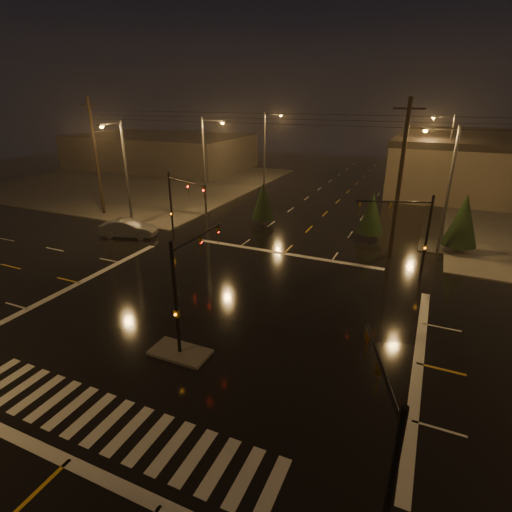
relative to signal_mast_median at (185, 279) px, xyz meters
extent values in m
plane|color=black|center=(0.00, 3.07, -3.75)|extent=(140.00, 140.00, 0.00)
cube|color=#43413C|center=(-30.00, 33.07, -3.69)|extent=(36.00, 36.00, 0.12)
cube|color=#43413C|center=(0.00, -0.93, -3.68)|extent=(3.00, 1.60, 0.15)
cube|color=beige|center=(0.00, -5.93, -3.75)|extent=(15.00, 2.60, 0.01)
cube|color=beige|center=(0.00, -7.93, -3.75)|extent=(16.00, 0.50, 0.01)
cube|color=beige|center=(0.00, 14.07, -3.75)|extent=(16.00, 0.50, 0.01)
cube|color=#423D3A|center=(-35.00, 45.07, -0.95)|extent=(30.00, 18.00, 5.60)
cylinder|color=black|center=(0.00, -0.93, -0.75)|extent=(0.18, 0.18, 6.00)
cylinder|color=black|center=(0.00, 1.32, 1.75)|extent=(0.12, 4.50, 0.12)
imported|color=#594707|center=(0.00, 3.35, 1.70)|extent=(0.16, 0.20, 1.00)
cube|color=#594707|center=(0.00, -0.93, -1.45)|extent=(0.25, 0.18, 0.35)
cylinder|color=black|center=(10.50, 13.57, -0.75)|extent=(0.18, 0.18, 6.00)
cylinder|color=black|center=(8.15, 12.72, 1.75)|extent=(4.74, 1.82, 0.12)
imported|color=#594707|center=(6.04, 11.95, 1.70)|extent=(0.24, 0.22, 1.00)
cube|color=#594707|center=(10.50, 13.57, -1.45)|extent=(0.25, 0.18, 0.35)
cylinder|color=black|center=(-10.50, 13.57, -0.75)|extent=(0.18, 0.18, 6.00)
cylinder|color=black|center=(-8.15, 12.72, 1.75)|extent=(4.74, 1.82, 0.12)
imported|color=#594707|center=(-6.04, 11.95, 1.70)|extent=(0.24, 0.22, 1.00)
cube|color=#594707|center=(-10.50, 13.57, -1.45)|extent=(0.25, 0.18, 0.35)
cylinder|color=black|center=(10.50, -7.43, -0.75)|extent=(0.18, 0.18, 6.00)
cylinder|color=black|center=(9.82, -5.55, 1.75)|extent=(1.48, 3.80, 0.12)
imported|color=#594707|center=(9.20, -3.86, 1.70)|extent=(0.22, 0.24, 1.00)
cylinder|color=#38383A|center=(-11.50, 21.07, 1.25)|extent=(0.24, 0.24, 10.00)
cylinder|color=#38383A|center=(-10.30, 21.07, 6.05)|extent=(2.40, 0.14, 0.14)
cube|color=#38383A|center=(-9.20, 21.07, 6.00)|extent=(0.70, 0.30, 0.18)
sphere|color=orange|center=(-9.20, 21.07, 5.87)|extent=(0.32, 0.32, 0.32)
cylinder|color=#38383A|center=(-11.50, 37.07, 1.25)|extent=(0.24, 0.24, 10.00)
cylinder|color=#38383A|center=(-10.30, 37.07, 6.05)|extent=(2.40, 0.14, 0.14)
cube|color=#38383A|center=(-9.20, 37.07, 6.00)|extent=(0.70, 0.30, 0.18)
sphere|color=orange|center=(-9.20, 37.07, 5.87)|extent=(0.32, 0.32, 0.32)
cylinder|color=#38383A|center=(11.50, 19.07, 1.25)|extent=(0.24, 0.24, 10.00)
cylinder|color=#38383A|center=(10.30, 19.07, 6.05)|extent=(2.40, 0.14, 0.14)
cube|color=#38383A|center=(9.20, 19.07, 6.00)|extent=(0.70, 0.30, 0.18)
sphere|color=orange|center=(9.20, 19.07, 5.87)|extent=(0.32, 0.32, 0.32)
cylinder|color=#38383A|center=(11.50, 39.07, 1.25)|extent=(0.24, 0.24, 10.00)
cylinder|color=#38383A|center=(10.30, 39.07, 6.05)|extent=(2.40, 0.14, 0.14)
cube|color=#38383A|center=(9.20, 39.07, 6.00)|extent=(0.70, 0.30, 0.18)
sphere|color=orange|center=(9.20, 39.07, 5.87)|extent=(0.32, 0.32, 0.32)
cylinder|color=#38383A|center=(-16.00, 14.57, 1.25)|extent=(0.24, 0.24, 10.00)
cylinder|color=#38383A|center=(-16.00, 13.37, 6.05)|extent=(0.14, 2.40, 0.14)
cube|color=#38383A|center=(-16.00, 12.27, 6.00)|extent=(0.30, 0.70, 0.18)
sphere|color=orange|center=(-16.00, 12.27, 5.87)|extent=(0.32, 0.32, 0.32)
cylinder|color=black|center=(-22.00, 17.07, 2.25)|extent=(0.32, 0.32, 12.00)
cube|color=black|center=(-22.00, 17.07, 7.45)|extent=(2.20, 0.12, 0.12)
cylinder|color=black|center=(8.00, 17.07, 2.25)|extent=(0.32, 0.32, 12.00)
cube|color=black|center=(8.00, 17.07, 7.45)|extent=(2.20, 0.12, 0.12)
cylinder|color=black|center=(12.97, 20.07, -3.40)|extent=(0.18, 0.18, 0.70)
cone|color=black|center=(12.97, 20.07, -0.95)|extent=(2.69, 2.69, 4.20)
cylinder|color=black|center=(-4.63, 20.54, -3.40)|extent=(0.18, 0.18, 0.70)
cone|color=black|center=(-4.63, 20.54, -1.26)|extent=(2.29, 2.29, 3.57)
cylinder|color=black|center=(5.82, 20.24, -3.40)|extent=(0.18, 0.18, 0.70)
cone|color=black|center=(5.82, 20.24, -1.25)|extent=(2.30, 2.30, 3.60)
imported|color=slate|center=(-14.44, 12.18, -2.93)|extent=(5.26, 3.14, 1.64)
camera|label=1|loc=(10.32, -14.69, 8.29)|focal=28.00mm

